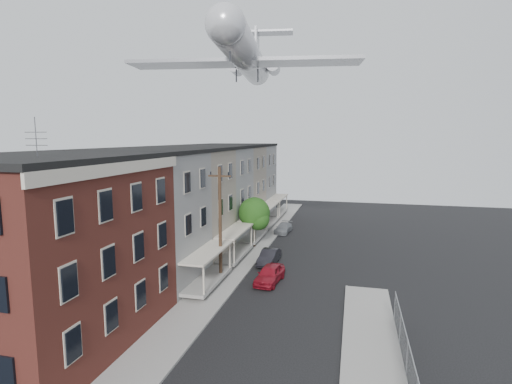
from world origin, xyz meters
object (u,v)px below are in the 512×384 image
at_px(car_near, 270,274).
at_px(car_far, 283,228).
at_px(utility_pole, 220,223).
at_px(car_mid, 269,257).
at_px(street_tree, 255,215).
at_px(airplane, 247,56).

xyz_separation_m(car_near, car_far, (-1.80, 16.41, -0.13)).
distance_m(utility_pole, car_near, 5.54).
relative_size(car_near, car_mid, 1.04).
bearing_deg(utility_pole, car_mid, 61.15).
relative_size(utility_pole, car_far, 2.33).
distance_m(utility_pole, street_tree, 10.00).
bearing_deg(car_far, utility_pole, -91.89).
bearing_deg(car_far, car_mid, -81.36).
height_order(street_tree, airplane, airplane).
height_order(car_near, airplane, airplane).
height_order(utility_pole, car_far, utility_pole).
relative_size(car_mid, car_far, 1.01).
bearing_deg(utility_pole, car_far, 83.28).
distance_m(utility_pole, car_far, 17.59).
xyz_separation_m(car_mid, airplane, (-3.27, 4.61, 18.26)).
height_order(utility_pole, car_near, utility_pole).
xyz_separation_m(street_tree, car_near, (3.47, -9.35, -2.76)).
distance_m(car_near, airplane, 20.81).
height_order(car_mid, car_far, car_mid).
bearing_deg(car_far, airplane, -103.89).
xyz_separation_m(utility_pole, car_mid, (2.79, 5.07, -4.03)).
relative_size(car_far, airplane, 0.16).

